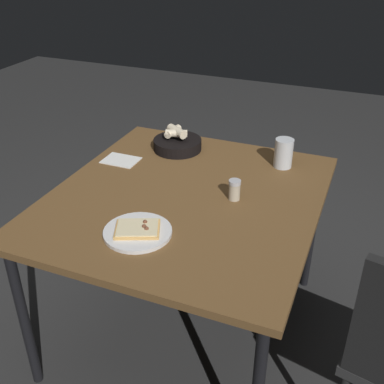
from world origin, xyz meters
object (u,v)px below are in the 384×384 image
pepper_shaker (234,191)px  bread_basket (177,143)px  beer_glass (283,155)px  dining_table (186,206)px  pizza_plate (138,231)px

pepper_shaker → bread_basket: bearing=-41.0°
bread_basket → pepper_shaker: (-0.40, 0.35, 0.00)m
bread_basket → beer_glass: beer_glass is taller
bread_basket → beer_glass: bearing=-178.8°
bread_basket → pepper_shaker: bearing=139.0°
beer_glass → pepper_shaker: bearing=72.5°
beer_glass → dining_table: bearing=52.8°
dining_table → bread_basket: (0.21, -0.39, 0.09)m
beer_glass → pepper_shaker: beer_glass is taller
dining_table → pepper_shaker: size_ratio=13.80×
dining_table → beer_glass: (-0.30, -0.40, 0.11)m
dining_table → pizza_plate: (0.05, 0.31, 0.07)m
dining_table → pepper_shaker: 0.22m
pizza_plate → pepper_shaker: size_ratio=2.91×
bread_basket → dining_table: bearing=118.1°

